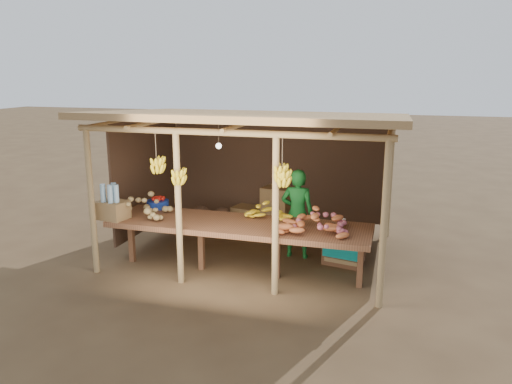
# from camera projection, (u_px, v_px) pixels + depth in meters

# --- Properties ---
(ground) EXTENTS (60.00, 60.00, 0.00)m
(ground) POSITION_uv_depth(u_px,v_px,m) (256.00, 252.00, 8.46)
(ground) COLOR brown
(ground) RESTS_ON ground
(stall_structure) EXTENTS (4.70, 3.50, 2.43)m
(stall_structure) POSITION_uv_depth(u_px,v_px,m) (255.00, 140.00, 8.00)
(stall_structure) COLOR tan
(stall_structure) RESTS_ON ground
(counter) EXTENTS (3.90, 1.05, 0.80)m
(counter) POSITION_uv_depth(u_px,v_px,m) (238.00, 227.00, 7.40)
(counter) COLOR brown
(counter) RESTS_ON ground
(potato_heap) EXTENTS (1.03, 0.70, 0.36)m
(potato_heap) POSITION_uv_depth(u_px,v_px,m) (140.00, 204.00, 7.71)
(potato_heap) COLOR #9A814F
(potato_heap) RESTS_ON counter
(sweet_potato_heap) EXTENTS (1.13, 0.89, 0.36)m
(sweet_potato_heap) POSITION_uv_depth(u_px,v_px,m) (313.00, 219.00, 6.94)
(sweet_potato_heap) COLOR #BE6231
(sweet_potato_heap) RESTS_ON counter
(onion_heap) EXTENTS (0.99, 0.78, 0.36)m
(onion_heap) POSITION_uv_depth(u_px,v_px,m) (319.00, 219.00, 6.93)
(onion_heap) COLOR #AF5560
(onion_heap) RESTS_ON counter
(banana_pile) EXTENTS (0.63, 0.38, 0.35)m
(banana_pile) POSITION_uv_depth(u_px,v_px,m) (268.00, 206.00, 7.62)
(banana_pile) COLOR yellow
(banana_pile) RESTS_ON counter
(tomato_basin) EXTENTS (0.36, 0.36, 0.19)m
(tomato_basin) POSITION_uv_depth(u_px,v_px,m) (158.00, 203.00, 8.19)
(tomato_basin) COLOR navy
(tomato_basin) RESTS_ON counter
(bottle_box) EXTENTS (0.48, 0.41, 0.55)m
(bottle_box) POSITION_uv_depth(u_px,v_px,m) (112.00, 205.00, 7.55)
(bottle_box) COLOR olive
(bottle_box) RESTS_ON counter
(vendor) EXTENTS (0.54, 0.36, 1.47)m
(vendor) POSITION_uv_depth(u_px,v_px,m) (297.00, 214.00, 8.09)
(vendor) COLOR #176824
(vendor) RESTS_ON ground
(tarp_crate) EXTENTS (0.74, 0.67, 0.76)m
(tarp_crate) POSITION_uv_depth(u_px,v_px,m) (344.00, 244.00, 7.92)
(tarp_crate) COLOR brown
(tarp_crate) RESTS_ON ground
(carton_stack) EXTENTS (1.20, 0.54, 0.85)m
(carton_stack) POSITION_uv_depth(u_px,v_px,m) (267.00, 212.00, 9.52)
(carton_stack) COLOR olive
(carton_stack) RESTS_ON ground
(burlap_sacks) EXTENTS (0.87, 0.46, 0.62)m
(burlap_sacks) POSITION_uv_depth(u_px,v_px,m) (212.00, 220.00, 9.38)
(burlap_sacks) COLOR #483021
(burlap_sacks) RESTS_ON ground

